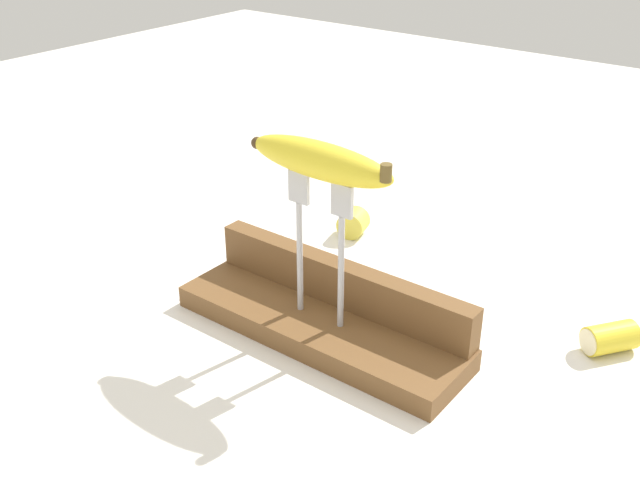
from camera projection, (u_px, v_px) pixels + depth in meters
ground_plane at (320, 336)px, 0.87m from camera, size 3.00×3.00×0.00m
wooden_board at (320, 326)px, 0.87m from camera, size 0.36×0.11×0.03m
board_backstop at (341, 283)px, 0.88m from camera, size 0.35×0.03×0.05m
fork_stand_center at (317, 238)px, 0.81m from camera, size 0.08×0.01×0.17m
banana_raised_center at (317, 162)px, 0.77m from camera, size 0.19×0.04×0.04m
banana_chunk_near at (609, 338)px, 0.84m from camera, size 0.06×0.07×0.03m
banana_chunk_far at (354, 223)px, 1.10m from camera, size 0.05×0.04×0.04m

